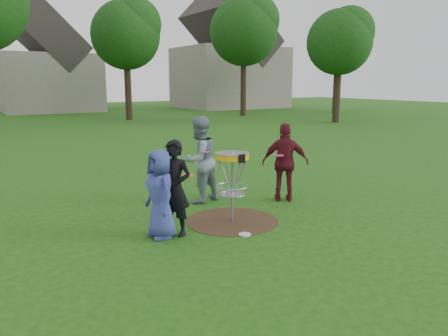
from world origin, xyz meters
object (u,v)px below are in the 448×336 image
player_grey (199,160)px  disc_golf_basket (232,170)px  player_black (175,188)px  player_blue (160,194)px  player_maroon (285,163)px

player_grey → disc_golf_basket: player_grey is taller
player_grey → disc_golf_basket: size_ratio=1.39×
player_black → disc_golf_basket: size_ratio=1.22×
player_blue → player_grey: 2.33m
player_black → player_grey: 2.16m
player_blue → player_grey: (1.64, 1.65, 0.19)m
player_grey → player_blue: bearing=27.1°
player_blue → player_black: player_black is taller
player_blue → disc_golf_basket: (1.52, 0.09, 0.25)m
player_black → disc_golf_basket: player_black is taller
player_blue → disc_golf_basket: player_blue is taller
player_blue → player_black: 0.27m
player_grey → disc_golf_basket: bearing=67.5°
player_maroon → disc_golf_basket: player_maroon is taller
player_blue → player_maroon: player_maroon is taller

